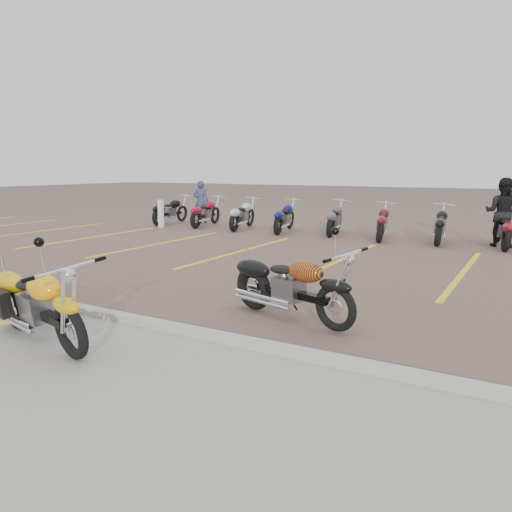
{
  "coord_description": "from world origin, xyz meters",
  "views": [
    {
      "loc": [
        4.02,
        -6.91,
        2.15
      ],
      "look_at": [
        0.1,
        -0.1,
        0.75
      ],
      "focal_mm": 35.0,
      "sensor_mm": 36.0,
      "label": 1
    }
  ],
  "objects": [
    {
      "name": "bg_bike_row",
      "position": [
        -1.02,
        8.14,
        0.55
      ],
      "size": [
        15.77,
        2.07,
        1.1
      ],
      "color": "black",
      "rests_on": "ground"
    },
    {
      "name": "person_a",
      "position": [
        -7.64,
        9.02,
        0.83
      ],
      "size": [
        0.7,
        0.58,
        1.65
      ],
      "primitive_type": "imported",
      "rotation": [
        0.0,
        0.0,
        3.5
      ],
      "color": "navy",
      "rests_on": "ground"
    },
    {
      "name": "curb",
      "position": [
        0.0,
        -2.0,
        0.06
      ],
      "size": [
        60.0,
        0.18,
        0.12
      ],
      "primitive_type": "cube",
      "color": "#ADAAA3",
      "rests_on": "ground"
    },
    {
      "name": "yellow_cruiser",
      "position": [
        -1.24,
        -3.09,
        0.46
      ],
      "size": [
        2.24,
        0.69,
        0.94
      ],
      "rotation": [
        0.13,
        0.0,
        -0.25
      ],
      "color": "black",
      "rests_on": "ground"
    },
    {
      "name": "flame_cruiser",
      "position": [
        0.99,
        -0.7,
        0.45
      ],
      "size": [
        2.16,
        0.74,
        0.91
      ],
      "rotation": [
        0.06,
        0.0,
        -0.28
      ],
      "color": "black",
      "rests_on": "ground"
    },
    {
      "name": "bollard",
      "position": [
        -7.99,
        7.03,
        0.5
      ],
      "size": [
        0.17,
        0.17,
        1.0
      ],
      "primitive_type": "cube",
      "rotation": [
        0.0,
        0.0,
        -0.12
      ],
      "color": "white",
      "rests_on": "ground"
    },
    {
      "name": "person_b",
      "position": [
        3.06,
        8.26,
        0.94
      ],
      "size": [
        1.02,
        0.86,
        1.88
      ],
      "primitive_type": "imported",
      "rotation": [
        0.0,
        0.0,
        2.97
      ],
      "color": "black",
      "rests_on": "ground"
    },
    {
      "name": "ground",
      "position": [
        0.0,
        0.0,
        0.0
      ],
      "size": [
        100.0,
        100.0,
        0.0
      ],
      "primitive_type": "plane",
      "color": "brown",
      "rests_on": "ground"
    },
    {
      "name": "parking_stripes",
      "position": [
        0.0,
        4.0,
        0.0
      ],
      "size": [
        38.0,
        5.5,
        0.01
      ],
      "primitive_type": null,
      "color": "yellow",
      "rests_on": "ground"
    }
  ]
}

